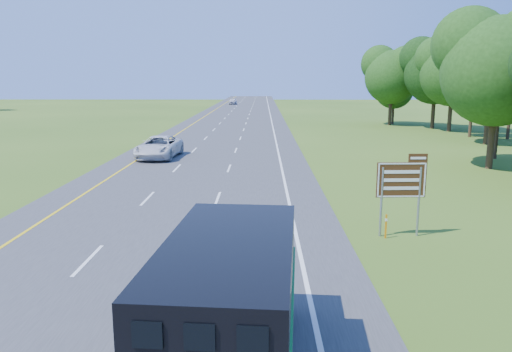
% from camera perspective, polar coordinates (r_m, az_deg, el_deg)
% --- Properties ---
extents(road, '(15.00, 260.00, 0.04)m').
position_cam_1_polar(road, '(55.66, -3.55, 4.67)').
color(road, '#38383A').
rests_on(road, ground).
extents(lane_markings, '(11.15, 260.00, 0.01)m').
position_cam_1_polar(lane_markings, '(55.66, -3.55, 4.70)').
color(lane_markings, yellow).
rests_on(lane_markings, road).
extents(horse_truck, '(2.81, 7.51, 3.26)m').
position_cam_1_polar(horse_truck, '(10.12, -2.58, -14.50)').
color(horse_truck, black).
rests_on(horse_truck, road).
extents(white_suv, '(3.18, 6.23, 1.69)m').
position_cam_1_polar(white_suv, '(40.15, -11.01, 3.28)').
color(white_suv, silver).
rests_on(white_suv, road).
extents(far_car, '(1.93, 4.48, 1.51)m').
position_cam_1_polar(far_car, '(124.38, -2.66, 8.53)').
color(far_car, silver).
rests_on(far_car, road).
extents(exit_sign, '(1.95, 0.16, 3.31)m').
position_cam_1_polar(exit_sign, '(20.29, 16.36, -0.79)').
color(exit_sign, gray).
rests_on(exit_sign, ground).
extents(delineator, '(0.08, 0.04, 0.97)m').
position_cam_1_polar(delineator, '(20.24, 14.63, -5.49)').
color(delineator, orange).
rests_on(delineator, ground).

